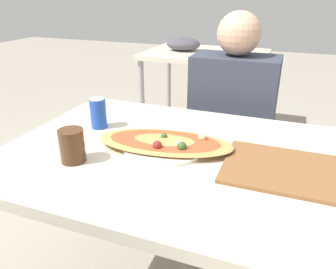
{
  "coord_description": "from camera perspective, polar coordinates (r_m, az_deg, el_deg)",
  "views": [
    {
      "loc": [
        0.36,
        -0.98,
        1.3
      ],
      "look_at": [
        -0.02,
        0.0,
        0.83
      ],
      "focal_mm": 35.0,
      "sensor_mm": 36.0,
      "label": 1
    }
  ],
  "objects": [
    {
      "name": "background_table",
      "position": [
        3.14,
        5.86,
        13.06
      ],
      "size": [
        1.1,
        0.8,
        0.89
      ],
      "color": "beige",
      "rests_on": "ground_plane"
    },
    {
      "name": "dining_table",
      "position": [
        1.21,
        0.73,
        -6.12
      ],
      "size": [
        1.2,
        0.89,
        0.77
      ],
      "color": "beige",
      "rests_on": "ground_plane"
    },
    {
      "name": "soda_can",
      "position": [
        1.38,
        -12.05,
        3.65
      ],
      "size": [
        0.07,
        0.07,
        0.12
      ],
      "color": "#1E47B2",
      "rests_on": "dining_table"
    },
    {
      "name": "chair_far_seated",
      "position": [
        1.94,
        11.22,
        -0.61
      ],
      "size": [
        0.4,
        0.4,
        0.88
      ],
      "rotation": [
        0.0,
        0.0,
        3.14
      ],
      "color": "black",
      "rests_on": "ground_plane"
    },
    {
      "name": "person_seated",
      "position": [
        1.76,
        11.11,
        4.33
      ],
      "size": [
        0.43,
        0.27,
        1.21
      ],
      "rotation": [
        0.0,
        0.0,
        3.14
      ],
      "color": "#2D2D38",
      "rests_on": "ground_plane"
    },
    {
      "name": "pizza_main",
      "position": [
        1.18,
        -0.58,
        -1.5
      ],
      "size": [
        0.52,
        0.3,
        0.06
      ],
      "color": "white",
      "rests_on": "dining_table"
    },
    {
      "name": "serving_tray",
      "position": [
        1.11,
        22.17,
        -6.13
      ],
      "size": [
        0.48,
        0.3,
        0.01
      ],
      "color": "brown",
      "rests_on": "dining_table"
    },
    {
      "name": "drink_glass",
      "position": [
        1.12,
        -16.37,
        -1.88
      ],
      "size": [
        0.08,
        0.08,
        0.11
      ],
      "color": "#4C2D19",
      "rests_on": "dining_table"
    }
  ]
}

